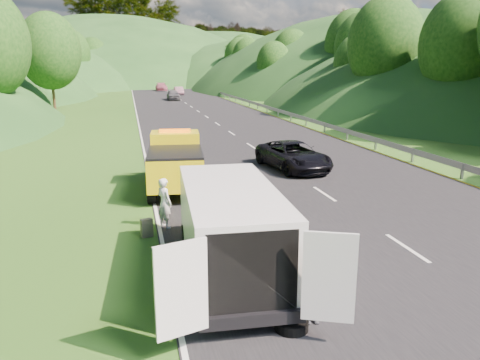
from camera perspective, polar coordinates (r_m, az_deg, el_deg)
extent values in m
plane|color=#38661E|center=(14.99, 5.70, -6.47)|extent=(320.00, 320.00, 0.00)
cube|color=black|center=(54.06, -5.12, 8.34)|extent=(14.00, 200.00, 0.02)
cube|color=gray|center=(67.64, -0.46, 9.49)|extent=(0.06, 140.00, 1.52)
cylinder|color=black|center=(21.99, -10.17, 1.29)|extent=(0.43, 1.00, 0.97)
cylinder|color=black|center=(21.97, -5.38, 1.44)|extent=(0.43, 1.00, 0.97)
cylinder|color=black|center=(18.24, -10.69, -1.34)|extent=(0.43, 1.00, 0.97)
cylinder|color=black|center=(18.22, -4.91, -1.16)|extent=(0.43, 1.00, 0.97)
cube|color=yellow|center=(20.97, -7.86, 3.34)|extent=(2.22, 1.75, 1.84)
cube|color=yellow|center=(18.89, -7.86, 1.42)|extent=(2.45, 3.49, 1.26)
cube|color=black|center=(18.76, -7.93, 3.44)|extent=(2.45, 3.49, 0.10)
cube|color=black|center=(22.21, -7.81, 2.53)|extent=(2.04, 1.35, 0.68)
cube|color=black|center=(22.82, -7.79, 2.34)|extent=(2.04, 0.40, 0.48)
cube|color=yellow|center=(22.43, -7.86, 4.27)|extent=(2.00, 0.95, 1.06)
cube|color=orange|center=(20.82, -7.95, 5.95)|extent=(1.37, 0.38, 0.15)
cube|color=black|center=(21.58, -7.89, 4.55)|extent=(1.84, 0.26, 0.87)
cylinder|color=black|center=(13.37, -6.37, -7.17)|extent=(0.36, 0.85, 0.83)
cylinder|color=black|center=(13.59, 1.55, -6.72)|extent=(0.36, 0.85, 0.83)
cylinder|color=black|center=(10.16, -5.01, -14.25)|extent=(0.36, 0.85, 0.83)
cylinder|color=black|center=(10.46, 5.51, -13.40)|extent=(0.36, 0.85, 0.83)
cube|color=silver|center=(11.38, -1.16, -5.62)|extent=(2.43, 5.50, 1.92)
cube|color=silver|center=(14.19, -2.93, -3.41)|extent=(2.12, 1.05, 1.04)
cube|color=black|center=(13.76, -2.86, -0.36)|extent=(1.93, 0.46, 0.86)
cube|color=black|center=(8.97, 1.49, -11.19)|extent=(1.76, 0.20, 1.66)
cube|color=silver|center=(8.40, -7.14, -13.11)|extent=(0.96, 0.34, 1.76)
cube|color=silver|center=(8.91, 10.80, -11.62)|extent=(0.93, 0.45, 1.76)
cube|color=black|center=(9.31, 1.58, -16.66)|extent=(2.08, 0.27, 0.26)
imported|color=silver|center=(15.60, -9.08, -5.75)|extent=(0.70, 0.75, 1.65)
imported|color=tan|center=(13.87, -4.83, -8.17)|extent=(0.59, 0.48, 1.12)
imported|color=black|center=(10.20, 8.76, -16.94)|extent=(1.05, 0.67, 1.55)
cube|color=#514D3D|center=(14.82, -11.30, -5.74)|extent=(0.40, 0.29, 0.58)
cylinder|color=black|center=(9.95, 6.27, -17.69)|extent=(0.69, 0.69, 0.20)
imported|color=black|center=(24.00, 6.45, 1.30)|extent=(3.05, 5.31, 1.39)
imported|color=#414146|center=(71.76, -8.11, 9.61)|extent=(1.81, 4.50, 1.53)
imported|color=#754E5C|center=(84.16, -7.46, 10.24)|extent=(1.47, 4.21, 1.39)
imported|color=#9C4E60|center=(98.12, -9.54, 10.68)|extent=(2.20, 5.42, 1.57)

